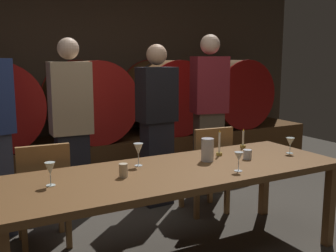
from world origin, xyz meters
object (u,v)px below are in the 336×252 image
Objects in this scene: dining_table at (174,178)px; guest_center_right at (157,124)px; wine_glass_far_right at (290,142)px; cup_left at (123,170)px; chair_left at (43,190)px; guest_far_right at (209,113)px; wine_glass_far_left at (50,169)px; guest_center_left at (71,127)px; pitcher at (207,150)px; wine_barrel_right at (165,96)px; cup_right at (247,154)px; candle_left at (219,148)px; wine_barrel_center at (88,100)px; wine_barrel_far_right at (229,93)px; chair_right at (208,166)px; candle_right at (243,143)px; wine_glass_center_right at (239,157)px; wine_glass_center_left at (138,150)px.

guest_center_right reaches higher than dining_table.
cup_left is at bearing 178.37° from wine_glass_far_right.
dining_table is at bearing 66.07° from guest_center_right.
cup_left is (0.41, -0.69, 0.28)m from chair_left.
guest_far_right is 11.50× the size of wine_glass_far_left.
guest_center_left is 1.40m from pitcher.
wine_barrel_right is 2.32m from cup_right.
candle_left is (0.10, -0.95, -0.07)m from guest_center_right.
guest_center_right is (0.38, -1.10, -0.16)m from wine_barrel_center.
wine_barrel_far_right is at bearing 49.49° from pitcher.
chair_right is at bearing 55.05° from pitcher.
wine_barrel_far_right is at bearing 56.15° from candle_right.
guest_center_left reaches higher than wine_glass_center_right.
wine_glass_far_right is at bearing 101.26° from guest_far_right.
wine_barrel_center is at bearing 82.83° from wine_glass_center_left.
wine_barrel_far_right is 0.57× the size of guest_center_left.
guest_far_right reaches higher than wine_barrel_right.
guest_far_right is 1.94m from cup_left.
wine_barrel_right is at bearing 73.64° from wine_glass_center_right.
candle_right is 0.98× the size of pitcher.
dining_table is (-0.07, -2.25, -0.36)m from wine_barrel_center.
wine_glass_far_left is at bearing 173.98° from cup_left.
candle_right is at bearing 117.15° from guest_center_right.
candle_right is at bearing -96.34° from wine_barrel_right.
wine_barrel_right is at bearing -144.41° from guest_center_left.
candle_left reaches higher than wine_glass_center_right.
guest_center_left reaches higher than chair_right.
wine_barrel_center is at bearing 180.00° from wine_barrel_far_right.
guest_far_right reaches higher than wine_barrel_center.
wine_glass_far_left is at bearing 36.57° from guest_center_right.
chair_left is 1.00× the size of chair_right.
wine_glass_center_left is at bearing -174.44° from candle_right.
guest_center_left is at bearing 102.69° from wine_glass_center_left.
guest_far_right is 1.64m from wine_glass_center_left.
wine_glass_center_left is at bearing 105.46° from guest_center_left.
candle_left is at bearing 93.35° from guest_center_right.
chair_left is at bearing -141.35° from wine_barrel_right.
chair_left reaches higher than wine_glass_far_right.
cup_right is at bearing -74.89° from wine_barrel_center.
wine_barrel_far_right is 2.08m from guest_center_right.
guest_center_left is 1.68m from cup_right.
cup_left is (-1.53, 0.04, -0.05)m from wine_glass_far_right.
dining_table is at bearing 46.61° from chair_right.
wine_glass_center_right is (0.39, -0.26, 0.16)m from dining_table.
cup_right is (-0.45, -2.26, -0.26)m from wine_barrel_right.
guest_far_right is (1.94, 0.50, 0.44)m from chair_left.
guest_center_left reaches higher than wine_barrel_far_right.
wine_glass_far_left reaches higher than wine_glass_far_right.
wine_glass_far_left is 1.08× the size of wine_glass_center_right.
dining_table is at bearing 143.39° from chair_left.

